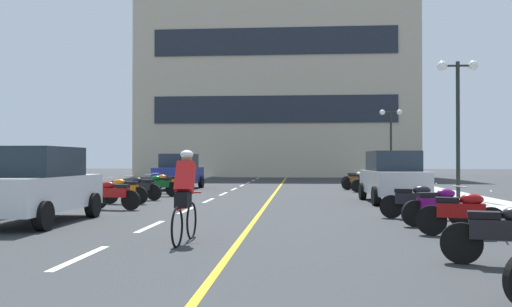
% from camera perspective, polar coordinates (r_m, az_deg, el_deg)
% --- Properties ---
extents(ground_plane, '(140.00, 140.00, 0.00)m').
position_cam_1_polar(ground_plane, '(23.37, 1.15, -4.36)').
color(ground_plane, '#2D3033').
extents(curb_left, '(2.40, 72.00, 0.12)m').
position_cam_1_polar(curb_left, '(27.68, -13.56, -3.64)').
color(curb_left, '#A8A8A3').
rests_on(curb_left, ground).
extents(curb_right, '(2.40, 72.00, 0.12)m').
position_cam_1_polar(curb_right, '(26.96, 17.03, -3.71)').
color(curb_right, '#A8A8A3').
rests_on(curb_right, ground).
extents(lane_dash_1, '(0.14, 2.20, 0.01)m').
position_cam_1_polar(lane_dash_1, '(9.07, -17.64, -10.19)').
color(lane_dash_1, silver).
rests_on(lane_dash_1, ground).
extents(lane_dash_2, '(0.14, 2.20, 0.01)m').
position_cam_1_polar(lane_dash_2, '(12.82, -10.84, -7.39)').
color(lane_dash_2, silver).
rests_on(lane_dash_2, ground).
extents(lane_dash_3, '(0.14, 2.20, 0.01)m').
position_cam_1_polar(lane_dash_3, '(16.70, -7.18, -5.83)').
color(lane_dash_3, silver).
rests_on(lane_dash_3, ground).
extents(lane_dash_4, '(0.14, 2.20, 0.01)m').
position_cam_1_polar(lane_dash_4, '(20.62, -4.92, -4.85)').
color(lane_dash_4, silver).
rests_on(lane_dash_4, ground).
extents(lane_dash_5, '(0.14, 2.20, 0.01)m').
position_cam_1_polar(lane_dash_5, '(24.56, -3.39, -4.17)').
color(lane_dash_5, silver).
rests_on(lane_dash_5, ground).
extents(lane_dash_6, '(0.14, 2.20, 0.01)m').
position_cam_1_polar(lane_dash_6, '(28.52, -2.29, -3.69)').
color(lane_dash_6, silver).
rests_on(lane_dash_6, ground).
extents(lane_dash_7, '(0.14, 2.20, 0.01)m').
position_cam_1_polar(lane_dash_7, '(32.49, -1.45, -3.32)').
color(lane_dash_7, silver).
rests_on(lane_dash_7, ground).
extents(lane_dash_8, '(0.14, 2.20, 0.01)m').
position_cam_1_polar(lane_dash_8, '(36.47, -0.80, -3.03)').
color(lane_dash_8, silver).
rests_on(lane_dash_8, ground).
extents(lane_dash_9, '(0.14, 2.20, 0.01)m').
position_cam_1_polar(lane_dash_9, '(40.45, -0.28, -2.79)').
color(lane_dash_9, silver).
rests_on(lane_dash_9, ground).
extents(lane_dash_10, '(0.14, 2.20, 0.01)m').
position_cam_1_polar(lane_dash_10, '(44.44, 0.15, -2.60)').
color(lane_dash_10, silver).
rests_on(lane_dash_10, ground).
extents(lane_dash_11, '(0.14, 2.20, 0.01)m').
position_cam_1_polar(lane_dash_11, '(48.42, 0.51, -2.44)').
color(lane_dash_11, silver).
rests_on(lane_dash_11, ground).
extents(centre_line_yellow, '(0.12, 66.00, 0.01)m').
position_cam_1_polar(centre_line_yellow, '(26.35, 2.07, -3.94)').
color(centre_line_yellow, gold).
rests_on(centre_line_yellow, ground).
extents(office_building, '(24.90, 9.42, 19.52)m').
position_cam_1_polar(office_building, '(52.63, 2.14, 8.36)').
color(office_building, '#BCAD93').
rests_on(office_building, ground).
extents(street_lamp_mid, '(1.46, 0.36, 5.00)m').
position_cam_1_polar(street_lamp_mid, '(21.49, 20.11, 5.48)').
color(street_lamp_mid, black).
rests_on(street_lamp_mid, curb_right).
extents(street_lamp_far, '(1.46, 0.36, 4.68)m').
position_cam_1_polar(street_lamp_far, '(37.09, 13.75, 2.56)').
color(street_lamp_far, black).
rests_on(street_lamp_far, curb_right).
extents(parked_car_near, '(1.93, 4.21, 1.82)m').
position_cam_1_polar(parked_car_near, '(14.20, -21.71, -3.01)').
color(parked_car_near, black).
rests_on(parked_car_near, ground).
extents(parked_car_mid, '(2.07, 4.27, 1.82)m').
position_cam_1_polar(parked_car_mid, '(20.12, 13.94, -2.33)').
color(parked_car_mid, black).
rests_on(parked_car_mid, ground).
extents(parked_car_far, '(2.07, 4.27, 1.82)m').
position_cam_1_polar(parked_car_far, '(28.92, -7.94, -1.83)').
color(parked_car_far, black).
rests_on(parked_car_far, ground).
extents(motorcycle_2, '(1.67, 0.68, 0.92)m').
position_cam_1_polar(motorcycle_2, '(8.65, 24.19, -7.48)').
color(motorcycle_2, black).
rests_on(motorcycle_2, ground).
extents(motorcycle_3, '(1.67, 0.70, 0.92)m').
position_cam_1_polar(motorcycle_3, '(11.59, 20.45, -5.75)').
color(motorcycle_3, black).
rests_on(motorcycle_3, ground).
extents(motorcycle_4, '(1.68, 0.64, 0.92)m').
position_cam_1_polar(motorcycle_4, '(13.23, 18.28, -5.12)').
color(motorcycle_4, black).
rests_on(motorcycle_4, ground).
extents(motorcycle_5, '(1.67, 0.70, 0.92)m').
position_cam_1_polar(motorcycle_5, '(14.67, 16.00, -4.68)').
color(motorcycle_5, black).
rests_on(motorcycle_5, ground).
extents(motorcycle_6, '(1.69, 0.60, 0.92)m').
position_cam_1_polar(motorcycle_6, '(17.25, -14.46, -4.08)').
color(motorcycle_6, black).
rests_on(motorcycle_6, ground).
extents(motorcycle_7, '(1.69, 0.60, 0.92)m').
position_cam_1_polar(motorcycle_7, '(19.38, -13.43, -3.71)').
color(motorcycle_7, black).
rests_on(motorcycle_7, ground).
extents(motorcycle_8, '(1.65, 0.75, 0.92)m').
position_cam_1_polar(motorcycle_8, '(21.17, -11.76, -3.45)').
color(motorcycle_8, black).
rests_on(motorcycle_8, ground).
extents(motorcycle_9, '(1.69, 0.62, 0.92)m').
position_cam_1_polar(motorcycle_9, '(23.21, -9.87, -3.21)').
color(motorcycle_9, black).
rests_on(motorcycle_9, ground).
extents(motorcycle_10, '(1.67, 0.70, 0.92)m').
position_cam_1_polar(motorcycle_10, '(25.01, -9.29, -3.03)').
color(motorcycle_10, black).
rests_on(motorcycle_10, ground).
extents(motorcycle_11, '(1.69, 0.61, 0.92)m').
position_cam_1_polar(motorcycle_11, '(26.20, 11.59, -2.91)').
color(motorcycle_11, black).
rests_on(motorcycle_11, ground).
extents(motorcycle_12, '(1.67, 0.69, 0.92)m').
position_cam_1_polar(motorcycle_12, '(28.34, 10.49, -2.74)').
color(motorcycle_12, black).
rests_on(motorcycle_12, ground).
extents(motorcycle_13, '(1.70, 0.60, 0.92)m').
position_cam_1_polar(motorcycle_13, '(31.08, 10.33, -2.56)').
color(motorcycle_13, black).
rests_on(motorcycle_13, ground).
extents(cyclist_rider, '(0.42, 1.77, 1.71)m').
position_cam_1_polar(cyclist_rider, '(10.19, -7.36, -4.15)').
color(cyclist_rider, black).
rests_on(cyclist_rider, ground).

